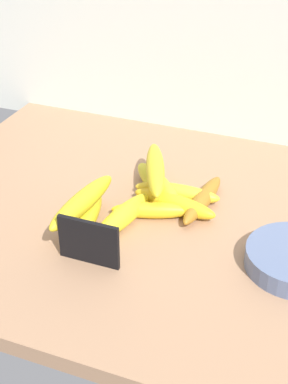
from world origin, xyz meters
The scene contains 12 objects.
counter_top centered at (0.00, 0.00, 1.50)cm, with size 110.00×76.00×3.00cm, color #A47A5A.
back_wall centered at (0.00, 39.00, 35.00)cm, with size 130.00×2.00×70.00cm, color silver.
chalkboard_sign centered at (-9.84, -17.32, 6.86)cm, with size 11.00×1.80×8.40cm.
banana_0 centered at (-2.12, 6.45, 4.76)cm, with size 17.25×3.53×3.53cm, color yellow.
banana_1 centered at (-8.77, -5.20, 4.93)cm, with size 17.11×3.87×3.87cm, color yellow.
banana_2 centered at (-4.52, -0.96, 4.60)cm, with size 15.78×3.20×3.20cm, color yellow.
banana_3 centered at (-6.31, 7.15, 5.12)cm, with size 18.35×4.23×4.23cm, color yellow.
banana_4 centered at (-14.93, -7.97, 4.88)cm, with size 16.78×3.76×3.76cm, color yellow.
banana_5 centered at (-1.31, 2.35, 4.85)cm, with size 17.41×3.70×3.70cm, color yellow.
banana_6 centered at (3.34, 6.00, 4.65)cm, with size 18.30×3.29×3.29cm, color #A06C20.
banana_7 centered at (-6.83, 6.68, 9.05)cm, with size 20.39×3.64×3.64cm, color yellow.
banana_8 centered at (-15.31, -8.66, 8.65)cm, with size 19.89×3.77×3.77cm, color gold.
Camera 1 is at (26.66, -85.52, 65.58)cm, focal length 53.58 mm.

